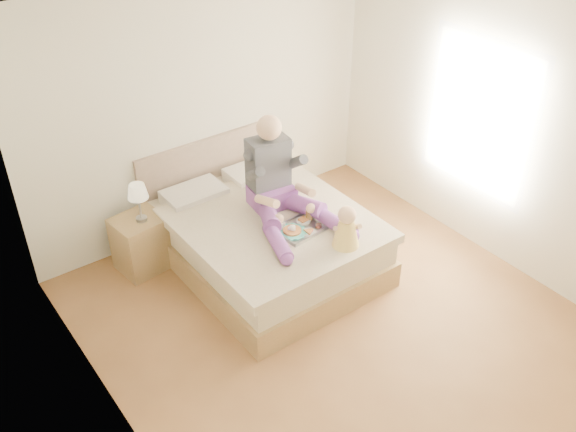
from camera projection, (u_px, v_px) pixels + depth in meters
room at (344, 175)px, 5.12m from camera, size 4.02×4.22×2.71m
bed at (263, 235)px, 6.47m from camera, size 1.70×2.18×1.00m
nightstand at (141, 243)px, 6.40m from camera, size 0.53×0.48×0.58m
lamp at (138, 193)px, 6.05m from camera, size 0.20×0.20×0.40m
adult at (279, 186)px, 6.15m from camera, size 0.83×1.22×0.98m
tray at (299, 227)px, 6.03m from camera, size 0.48×0.39×0.13m
baby at (346, 229)px, 5.76m from camera, size 0.32×0.37×0.41m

